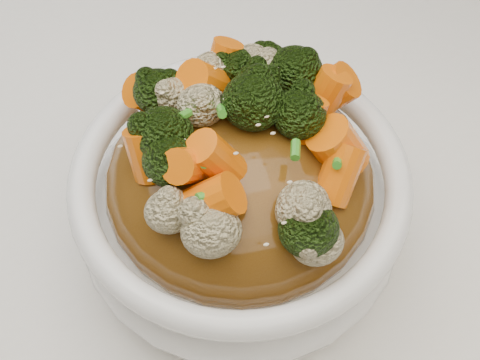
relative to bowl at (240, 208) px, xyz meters
name	(u,v)px	position (x,y,z in m)	size (l,w,h in m)	color
tablecloth	(269,274)	(0.01, -0.02, -0.06)	(1.20, 0.80, 0.04)	white
bowl	(240,208)	(0.00, 0.00, 0.00)	(0.20, 0.20, 0.08)	white
sauce_base	(240,183)	(0.00, 0.00, 0.03)	(0.16, 0.16, 0.09)	#5D370F
carrots	(240,120)	(0.00, 0.00, 0.08)	(0.16, 0.16, 0.05)	orange
broccoli	(240,121)	(0.00, 0.00, 0.08)	(0.16, 0.16, 0.04)	black
cauliflower	(240,123)	(0.00, 0.00, 0.08)	(0.16, 0.16, 0.03)	#C7B988
scallions	(240,119)	(0.00, 0.00, 0.09)	(0.12, 0.12, 0.02)	#369021
sesame_seeds	(240,119)	(0.00, 0.00, 0.09)	(0.14, 0.14, 0.01)	beige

